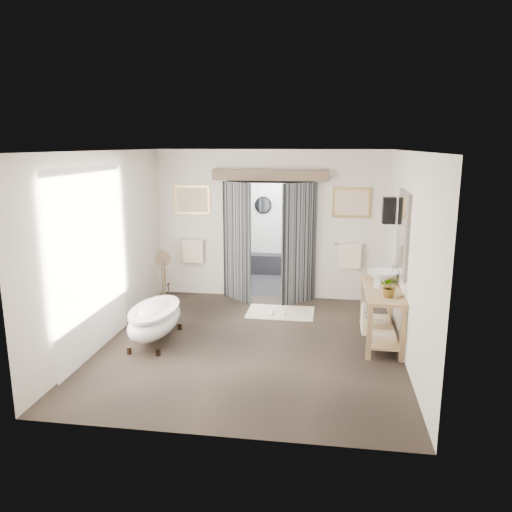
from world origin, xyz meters
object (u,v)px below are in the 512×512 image
vanity (380,310)px  basin (383,276)px  clawfoot_tub (155,319)px  rug (280,312)px

vanity → basin: basin is taller
clawfoot_tub → basin: bearing=14.5°
clawfoot_tub → vanity: vanity is taller
vanity → basin: bearing=81.9°
vanity → basin: (0.06, 0.40, 0.43)m
basin → clawfoot_tub: bearing=-159.8°
rug → basin: size_ratio=2.36×
rug → basin: (1.69, -0.70, 0.93)m
clawfoot_tub → vanity: (3.42, 0.50, 0.15)m
vanity → basin: 0.59m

